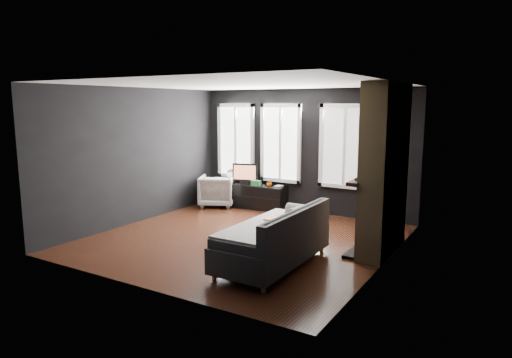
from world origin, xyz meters
The scene contains 18 objects.
floor centered at (0.00, 0.00, 0.00)m, with size 5.00×5.00×0.00m, color black.
ceiling centered at (0.00, 0.00, 2.70)m, with size 5.00×5.00×0.00m, color white.
wall_back centered at (0.00, 2.50, 1.35)m, with size 5.00×0.02×2.70m, color black.
wall_left centered at (-2.50, 0.00, 1.35)m, with size 0.02×5.00×2.70m, color black.
wall_right centered at (2.50, 0.00, 1.35)m, with size 0.02×5.00×2.70m, color black.
windows centered at (-0.45, 2.46, 2.38)m, with size 4.00×0.16×1.76m, color white, non-canonical shape.
fireplace centered at (2.30, 0.60, 1.35)m, with size 0.70×1.62×2.70m, color #93724C, non-canonical shape.
sofa centered at (1.10, -0.89, 0.45)m, with size 1.04×2.08×0.89m, color black, non-canonical shape.
stripe_pillow centered at (1.33, -0.49, 0.64)m, with size 0.09×0.38×0.38m, color gray.
armchair centered at (-1.95, 1.95, 0.40)m, with size 0.78×0.73×0.80m, color white.
media_console centered at (-1.13, 2.24, 0.27)m, with size 1.58×0.49×0.54m, color black, non-canonical shape.
monitor centered at (-1.35, 2.22, 0.81)m, with size 0.61×0.13×0.54m, color black, non-canonical shape.
desk_fan centered at (-1.74, 2.24, 0.70)m, with size 0.23×0.23×0.32m, color #9B9B9B, non-canonical shape.
mug centered at (-0.69, 2.19, 0.60)m, with size 0.12×0.09×0.12m, color #CD5303.
book centered at (-0.59, 2.33, 0.64)m, with size 0.15×0.02×0.20m, color #C2BA95.
storage_box centered at (-1.02, 2.17, 0.60)m, with size 0.21×0.13×0.11m, color #286738.
mantel_vase centered at (2.05, 1.05, 1.32)m, with size 0.18×0.19×0.18m, color gold.
mantel_clock centered at (2.05, 0.05, 1.25)m, with size 0.11×0.11×0.04m, color black.
Camera 1 is at (4.23, -6.58, 2.38)m, focal length 32.00 mm.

